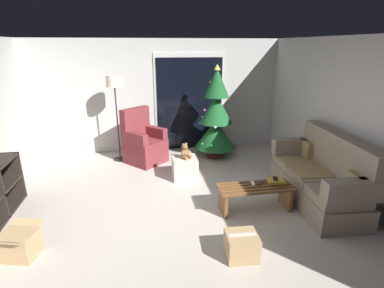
# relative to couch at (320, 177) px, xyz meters

# --- Properties ---
(ground_plane) EXTENTS (7.00, 7.00, 0.00)m
(ground_plane) POSITION_rel_couch_xyz_m (-2.32, -0.07, -0.40)
(ground_plane) COLOR #BCB2A8
(wall_back) EXTENTS (5.72, 0.12, 2.50)m
(wall_back) POSITION_rel_couch_xyz_m (-2.32, 2.99, 0.85)
(wall_back) COLOR beige
(wall_back) RESTS_ON ground
(wall_right) EXTENTS (0.12, 6.00, 2.50)m
(wall_right) POSITION_rel_couch_xyz_m (0.54, -0.07, 0.85)
(wall_right) COLOR beige
(wall_right) RESTS_ON ground
(patio_door_frame) EXTENTS (1.60, 0.02, 2.20)m
(patio_door_frame) POSITION_rel_couch_xyz_m (-1.58, 2.92, 0.70)
(patio_door_frame) COLOR silver
(patio_door_frame) RESTS_ON ground
(patio_door_glass) EXTENTS (1.50, 0.02, 2.10)m
(patio_door_glass) POSITION_rel_couch_xyz_m (-1.58, 2.90, 0.65)
(patio_door_glass) COLOR black
(patio_door_glass) RESTS_ON ground
(couch) EXTENTS (0.91, 1.99, 1.08)m
(couch) POSITION_rel_couch_xyz_m (0.00, 0.00, 0.00)
(couch) COLOR gray
(couch) RESTS_ON ground
(coffee_table) EXTENTS (1.10, 0.40, 0.39)m
(coffee_table) POSITION_rel_couch_xyz_m (-1.09, -0.09, -0.14)
(coffee_table) COLOR brown
(coffee_table) RESTS_ON ground
(remote_graphite) EXTENTS (0.14, 0.14, 0.02)m
(remote_graphite) POSITION_rel_couch_xyz_m (-0.99, -0.02, -0.00)
(remote_graphite) COLOR #333338
(remote_graphite) RESTS_ON coffee_table
(remote_white) EXTENTS (0.08, 0.16, 0.02)m
(remote_white) POSITION_rel_couch_xyz_m (-1.11, -0.02, -0.00)
(remote_white) COLOR silver
(remote_white) RESTS_ON coffee_table
(book_stack) EXTENTS (0.27, 0.23, 0.08)m
(book_stack) POSITION_rel_couch_xyz_m (-0.76, -0.06, 0.03)
(book_stack) COLOR #B79333
(book_stack) RESTS_ON coffee_table
(cell_phone) EXTENTS (0.12, 0.16, 0.01)m
(cell_phone) POSITION_rel_couch_xyz_m (-0.78, -0.06, 0.07)
(cell_phone) COLOR black
(cell_phone) RESTS_ON book_stack
(christmas_tree) EXTENTS (0.88, 0.88, 2.00)m
(christmas_tree) POSITION_rel_couch_xyz_m (-1.13, 2.20, 0.48)
(christmas_tree) COLOR #4C1E19
(christmas_tree) RESTS_ON ground
(armchair) EXTENTS (0.97, 0.97, 1.13)m
(armchair) POSITION_rel_couch_xyz_m (-2.68, 2.16, 0.00)
(armchair) COLOR maroon
(armchair) RESTS_ON ground
(floor_lamp) EXTENTS (0.32, 0.32, 1.78)m
(floor_lamp) POSITION_rel_couch_xyz_m (-3.19, 2.37, 1.11)
(floor_lamp) COLOR #2D2D30
(floor_lamp) RESTS_ON ground
(ottoman) EXTENTS (0.44, 0.44, 0.40)m
(ottoman) POSITION_rel_couch_xyz_m (-1.95, 1.21, -0.20)
(ottoman) COLOR beige
(ottoman) RESTS_ON ground
(teddy_bear_chestnut) EXTENTS (0.21, 0.22, 0.29)m
(teddy_bear_chestnut) POSITION_rel_couch_xyz_m (-1.95, 1.20, 0.12)
(teddy_bear_chestnut) COLOR brown
(teddy_bear_chestnut) RESTS_ON ottoman
(teddy_bear_honey_by_tree) EXTENTS (0.19, 0.20, 0.29)m
(teddy_bear_honey_by_tree) POSITION_rel_couch_xyz_m (-1.78, 1.92, -0.28)
(teddy_bear_honey_by_tree) COLOR tan
(teddy_bear_honey_by_tree) RESTS_ON ground
(cardboard_box_taped_mid_floor) EXTENTS (0.38, 0.36, 0.30)m
(cardboard_box_taped_mid_floor) POSITION_rel_couch_xyz_m (-1.63, -1.06, -0.25)
(cardboard_box_taped_mid_floor) COLOR tan
(cardboard_box_taped_mid_floor) RESTS_ON ground
(cardboard_box_open_near_shelf) EXTENTS (0.49, 0.57, 0.36)m
(cardboard_box_open_near_shelf) POSITION_rel_couch_xyz_m (-4.17, -0.62, -0.24)
(cardboard_box_open_near_shelf) COLOR tan
(cardboard_box_open_near_shelf) RESTS_ON ground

